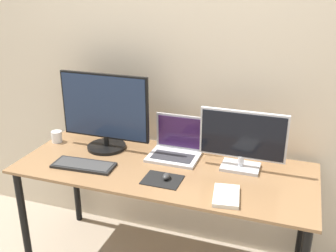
{
  "coord_description": "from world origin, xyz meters",
  "views": [
    {
      "loc": [
        0.73,
        -1.65,
        1.87
      ],
      "look_at": [
        0.0,
        0.43,
        1.02
      ],
      "focal_mm": 42.0,
      "sensor_mm": 36.0,
      "label": 1
    }
  ],
  "objects_px": {
    "monitor_left": "(105,113)",
    "mouse": "(166,176)",
    "laptop": "(176,146)",
    "monitor_right": "(242,140)",
    "keyboard": "(84,165)",
    "mug": "(57,137)",
    "book": "(226,196)"
  },
  "relations": [
    {
      "from": "book",
      "to": "mug",
      "type": "bearing_deg",
      "value": 165.06
    },
    {
      "from": "monitor_right",
      "to": "mouse",
      "type": "xyz_separation_m",
      "value": [
        -0.38,
        -0.28,
        -0.17
      ]
    },
    {
      "from": "laptop",
      "to": "mouse",
      "type": "xyz_separation_m",
      "value": [
        0.05,
        -0.33,
        -0.04
      ]
    },
    {
      "from": "keyboard",
      "to": "book",
      "type": "height_order",
      "value": "book"
    },
    {
      "from": "laptop",
      "to": "mouse",
      "type": "distance_m",
      "value": 0.34
    },
    {
      "from": "mouse",
      "to": "monitor_right",
      "type": "bearing_deg",
      "value": 36.79
    },
    {
      "from": "laptop",
      "to": "mug",
      "type": "relative_size",
      "value": 4.09
    },
    {
      "from": "monitor_left",
      "to": "monitor_right",
      "type": "relative_size",
      "value": 1.19
    },
    {
      "from": "monitor_left",
      "to": "book",
      "type": "height_order",
      "value": "monitor_left"
    },
    {
      "from": "keyboard",
      "to": "mouse",
      "type": "bearing_deg",
      "value": 1.1
    },
    {
      "from": "keyboard",
      "to": "book",
      "type": "distance_m",
      "value": 0.9
    },
    {
      "from": "laptop",
      "to": "book",
      "type": "distance_m",
      "value": 0.58
    },
    {
      "from": "monitor_left",
      "to": "book",
      "type": "xyz_separation_m",
      "value": [
        0.89,
        -0.36,
        -0.24
      ]
    },
    {
      "from": "keyboard",
      "to": "book",
      "type": "relative_size",
      "value": 1.65
    },
    {
      "from": "monitor_right",
      "to": "mug",
      "type": "bearing_deg",
      "value": -179.01
    },
    {
      "from": "keyboard",
      "to": "book",
      "type": "xyz_separation_m",
      "value": [
        0.89,
        -0.07,
        0.0
      ]
    },
    {
      "from": "laptop",
      "to": "mug",
      "type": "bearing_deg",
      "value": -175.32
    },
    {
      "from": "monitor_left",
      "to": "mouse",
      "type": "relative_size",
      "value": 9.26
    },
    {
      "from": "monitor_right",
      "to": "mug",
      "type": "xyz_separation_m",
      "value": [
        -1.28,
        -0.02,
        -0.15
      ]
    },
    {
      "from": "mug",
      "to": "keyboard",
      "type": "bearing_deg",
      "value": -36.01
    },
    {
      "from": "laptop",
      "to": "keyboard",
      "type": "xyz_separation_m",
      "value": [
        -0.48,
        -0.34,
        -0.05
      ]
    },
    {
      "from": "monitor_left",
      "to": "keyboard",
      "type": "bearing_deg",
      "value": -91.12
    },
    {
      "from": "mouse",
      "to": "book",
      "type": "distance_m",
      "value": 0.37
    },
    {
      "from": "book",
      "to": "monitor_right",
      "type": "bearing_deg",
      "value": 87.63
    },
    {
      "from": "monitor_left",
      "to": "mouse",
      "type": "height_order",
      "value": "monitor_left"
    },
    {
      "from": "monitor_right",
      "to": "keyboard",
      "type": "height_order",
      "value": "monitor_right"
    },
    {
      "from": "monitor_left",
      "to": "laptop",
      "type": "bearing_deg",
      "value": 5.74
    },
    {
      "from": "monitor_left",
      "to": "laptop",
      "type": "distance_m",
      "value": 0.52
    },
    {
      "from": "laptop",
      "to": "mouse",
      "type": "height_order",
      "value": "laptop"
    },
    {
      "from": "laptop",
      "to": "book",
      "type": "height_order",
      "value": "laptop"
    },
    {
      "from": "book",
      "to": "mug",
      "type": "relative_size",
      "value": 3.02
    },
    {
      "from": "book",
      "to": "mug",
      "type": "xyz_separation_m",
      "value": [
        -1.27,
        0.34,
        0.03
      ]
    }
  ]
}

